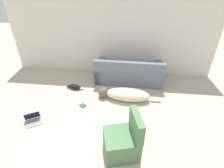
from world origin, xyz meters
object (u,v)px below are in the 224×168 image
object	(u,v)px
couch	(129,73)
book_green	(83,105)
cat	(74,87)
side_chair	(123,141)
laptop_open	(33,119)
dog	(125,94)

from	to	relation	value
couch	book_green	distance (m)	1.80
cat	side_chair	bearing A→B (deg)	137.85
laptop_open	cat	bearing A→B (deg)	37.80
dog	cat	world-z (taller)	dog
couch	book_green	size ratio (longest dim) A/B	9.77
dog	couch	bearing A→B (deg)	-91.06
couch	cat	world-z (taller)	couch
dog	cat	xyz separation A→B (m)	(-1.51, 0.33, -0.08)
dog	side_chair	world-z (taller)	side_chair
laptop_open	side_chair	size ratio (longest dim) A/B	0.51
dog	cat	size ratio (longest dim) A/B	3.22
dog	book_green	distance (m)	1.15
cat	couch	bearing A→B (deg)	-148.55
cat	laptop_open	world-z (taller)	laptop_open
cat	side_chair	world-z (taller)	side_chair
dog	laptop_open	bearing A→B (deg)	31.11
book_green	couch	bearing A→B (deg)	50.50
couch	cat	xyz separation A→B (m)	(-1.58, -0.62, -0.21)
book_green	cat	bearing A→B (deg)	120.69
cat	book_green	size ratio (longest dim) A/B	2.54
couch	side_chair	size ratio (longest dim) A/B	2.30
couch	laptop_open	world-z (taller)	couch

